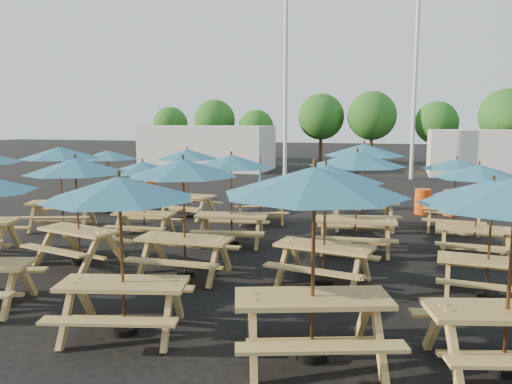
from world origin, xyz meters
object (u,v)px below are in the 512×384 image
(waste_bin_0, at_px, (149,188))
(waste_bin_1, at_px, (286,195))
(picnic_unit_2, at_px, (60,157))
(picnic_unit_13, at_px, (325,180))
(picnic_unit_5, at_px, (76,172))
(waste_bin_3, at_px, (362,198))
(picnic_unit_12, at_px, (314,192))
(picnic_unit_3, at_px, (108,158))
(picnic_unit_11, at_px, (260,196))
(picnic_unit_17, at_px, (493,195))
(picnic_unit_8, at_px, (120,197))
(picnic_unit_15, at_px, (364,155))
(picnic_unit_6, at_px, (143,171))
(picnic_unit_14, at_px, (357,165))
(picnic_unit_10, at_px, (231,166))
(picnic_unit_18, at_px, (479,176))
(picnic_unit_9, at_px, (183,174))
(waste_bin_4, at_px, (423,202))
(picnic_unit_7, at_px, (187,158))
(picnic_unit_19, at_px, (456,168))
(waste_bin_2, at_px, (349,197))
(waste_bin_5, at_px, (452,203))

(waste_bin_0, distance_m, waste_bin_1, 5.74)
(picnic_unit_2, relative_size, picnic_unit_13, 1.11)
(picnic_unit_5, distance_m, waste_bin_3, 10.30)
(picnic_unit_5, relative_size, picnic_unit_12, 0.88)
(picnic_unit_3, bearing_deg, picnic_unit_11, -11.00)
(waste_bin_1, xyz_separation_m, waste_bin_3, (2.69, 0.23, 0.00))
(picnic_unit_17, bearing_deg, picnic_unit_8, -145.21)
(picnic_unit_11, bearing_deg, picnic_unit_2, -173.33)
(picnic_unit_2, bearing_deg, waste_bin_3, 17.67)
(picnic_unit_15, bearing_deg, picnic_unit_6, -164.05)
(picnic_unit_5, distance_m, picnic_unit_8, 4.07)
(picnic_unit_14, xyz_separation_m, picnic_unit_17, (2.50, -2.54, -0.25))
(picnic_unit_2, bearing_deg, picnic_unit_15, -1.07)
(picnic_unit_10, xyz_separation_m, picnic_unit_18, (5.72, 0.28, -0.11))
(picnic_unit_6, distance_m, picnic_unit_9, 3.66)
(picnic_unit_9, bearing_deg, waste_bin_3, 71.16)
(waste_bin_3, distance_m, waste_bin_4, 2.04)
(picnic_unit_10, xyz_separation_m, waste_bin_0, (-5.62, 6.19, -1.57))
(picnic_unit_12, bearing_deg, picnic_unit_3, 116.32)
(picnic_unit_14, bearing_deg, picnic_unit_5, -159.32)
(picnic_unit_14, relative_size, waste_bin_0, 2.86)
(picnic_unit_10, bearing_deg, waste_bin_3, 56.25)
(picnic_unit_17, xyz_separation_m, waste_bin_4, (-0.76, 8.18, -1.42))
(picnic_unit_8, xyz_separation_m, picnic_unit_14, (2.84, 5.59, 0.06))
(picnic_unit_6, bearing_deg, picnic_unit_5, -97.82)
(picnic_unit_17, bearing_deg, picnic_unit_10, 161.04)
(picnic_unit_5, bearing_deg, picnic_unit_8, -31.95)
(picnic_unit_18, bearing_deg, picnic_unit_12, -111.22)
(picnic_unit_10, bearing_deg, picnic_unit_18, -6.00)
(picnic_unit_18, bearing_deg, picnic_unit_7, 165.68)
(picnic_unit_3, xyz_separation_m, picnic_unit_11, (5.45, -0.29, -1.01))
(picnic_unit_5, height_order, waste_bin_4, picnic_unit_5)
(picnic_unit_7, bearing_deg, waste_bin_4, 30.72)
(picnic_unit_11, bearing_deg, picnic_unit_17, -61.72)
(picnic_unit_18, relative_size, picnic_unit_19, 1.03)
(picnic_unit_3, relative_size, waste_bin_1, 2.63)
(picnic_unit_5, relative_size, waste_bin_4, 3.09)
(picnic_unit_3, relative_size, waste_bin_0, 2.63)
(picnic_unit_18, bearing_deg, picnic_unit_8, -129.64)
(picnic_unit_10, xyz_separation_m, picnic_unit_17, (5.57, -2.48, -0.15))
(picnic_unit_12, xyz_separation_m, waste_bin_0, (-8.62, 11.74, -1.80))
(picnic_unit_6, xyz_separation_m, waste_bin_2, (4.78, 6.09, -1.37))
(picnic_unit_7, bearing_deg, picnic_unit_6, -79.02)
(waste_bin_0, relative_size, waste_bin_5, 1.00)
(waste_bin_4, bearing_deg, picnic_unit_17, -84.72)
(picnic_unit_2, bearing_deg, picnic_unit_8, -64.54)
(picnic_unit_11, distance_m, waste_bin_2, 4.07)
(picnic_unit_6, bearing_deg, waste_bin_1, 61.92)
(picnic_unit_2, height_order, waste_bin_0, picnic_unit_2)
(waste_bin_1, bearing_deg, picnic_unit_7, -132.62)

